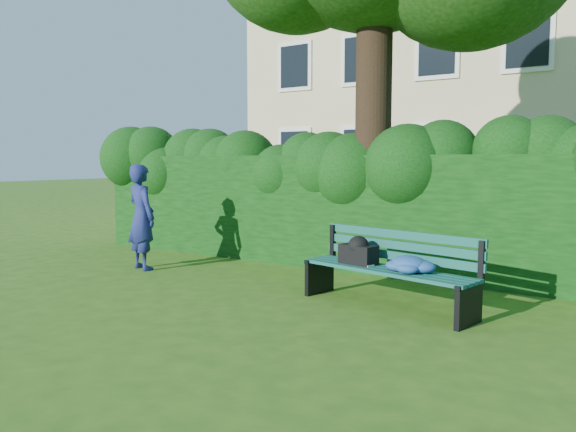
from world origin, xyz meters
The scene contains 5 objects.
ground centered at (0.00, 0.00, 0.00)m, with size 80.00×80.00×0.00m, color #2D5716.
apartment_building centered at (0.00, 13.99, 6.00)m, with size 16.00×8.08×12.00m.
hedge centered at (0.00, 2.20, 0.90)m, with size 10.00×1.00×1.80m.
park_bench centered at (1.70, 0.18, 0.50)m, with size 2.24×0.97×0.89m.
man_reading centered at (-2.48, 0.17, 0.83)m, with size 0.61×0.40×1.66m, color navy.
Camera 1 is at (4.31, -5.84, 1.72)m, focal length 35.00 mm.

